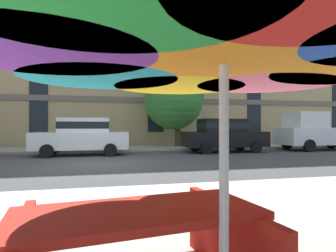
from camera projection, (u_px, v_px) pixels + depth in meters
ground_plane at (99, 165)px, 10.34m from camera, size 120.00×120.00×0.00m
sidewalk_far at (100, 149)px, 16.96m from camera, size 56.00×3.60×0.12m
apartment_building at (100, 32)px, 24.95m from camera, size 45.22×12.08×19.20m
sedan_white at (82, 135)px, 13.76m from camera, size 4.40×1.98×1.78m
sedan_black at (224, 134)px, 15.41m from camera, size 4.40×1.98×1.78m
pickup_white at (318, 132)px, 16.76m from camera, size 5.10×2.12×2.20m
street_tree_middle at (174, 98)px, 18.09m from camera, size 3.70×3.90×5.17m
patio_umbrella at (224, 25)px, 1.76m from camera, size 3.31×3.31×2.31m
picnic_table at (138, 248)px, 2.12m from camera, size 1.98×1.74×0.77m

